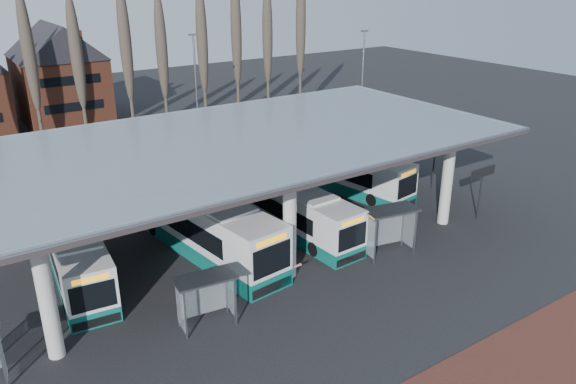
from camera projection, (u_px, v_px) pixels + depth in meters
ground at (317, 296)px, 28.25m from camera, size 140.00×140.00×0.00m
station_canopy at (236, 149)px, 32.30m from camera, size 32.00×16.00×6.34m
poplar_row at (99, 47)px, 50.39m from camera, size 45.10×1.10×14.50m
lamp_post_b at (196, 90)px, 49.39m from camera, size 0.80×0.16×10.17m
lamp_post_c at (362, 84)px, 52.04m from camera, size 0.80×0.16×10.17m
bus_0 at (74, 251)px, 29.69m from camera, size 3.37×11.00×3.01m
bus_1 at (201, 223)px, 32.34m from camera, size 4.23×12.96×3.54m
bus_2 at (291, 209)px, 34.88m from camera, size 2.91×11.06×3.04m
bus_3 at (343, 169)px, 41.57m from camera, size 4.23×11.54×3.14m
shelter_1 at (205, 289)px, 25.36m from camera, size 2.89×1.68×2.55m
shelter_2 at (389, 221)px, 31.69m from camera, size 3.31×2.07×2.87m
info_sign_0 at (482, 176)px, 35.94m from camera, size 2.37×0.24×3.52m
info_sign_1 at (435, 151)px, 40.92m from camera, size 2.31×0.81×3.54m
barrier at (286, 271)px, 29.08m from camera, size 1.97×0.63×0.98m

